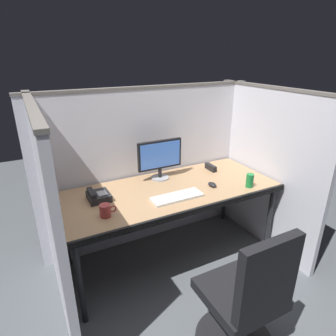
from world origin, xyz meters
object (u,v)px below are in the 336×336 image
Objects in this scene: keyboard_main at (177,197)px; coffee_mug at (106,211)px; monitor_center at (160,157)px; computer_mouse at (212,184)px; red_stapler at (211,167)px; office_chair at (243,311)px; desk_phone at (98,196)px; soda_can at (250,180)px; desk at (171,195)px.

keyboard_main is 3.41× the size of coffee_mug.
monitor_center is 4.48× the size of computer_mouse.
computer_mouse is 0.76× the size of coffee_mug.
computer_mouse is 0.38m from red_stapler.
monitor_center reaches higher than office_chair.
keyboard_main is 0.71m from red_stapler.
keyboard_main is at bearing -24.87° from desk_phone.
office_chair is 1.44m from red_stapler.
soda_can is (0.67, -0.10, 0.05)m from keyboard_main.
soda_can is (0.62, -0.53, -0.15)m from monitor_center.
desk_phone is 1.18m from red_stapler.
red_stapler reaches higher than desk.
computer_mouse is at bearing -47.41° from monitor_center.
desk_phone is at bearing -166.29° from monitor_center.
desk is 0.61m from red_stapler.
monitor_center is at bearing 80.89° from office_chair.
keyboard_main is (0.01, 0.87, 0.39)m from office_chair.
monitor_center reaches higher than red_stapler.
computer_mouse is 0.99m from desk_phone.
monitor_center reaches higher than computer_mouse.
red_stapler is at bearing 32.32° from keyboard_main.
desk_phone is 1.56× the size of soda_can.
office_chair is at bearing -115.87° from red_stapler.
red_stapler is (0.60, 1.25, 0.40)m from office_chair.
desk_phone is at bearing 110.16° from office_chair.
office_chair reaches higher than computer_mouse.
coffee_mug is 0.28m from desk_phone.
computer_mouse is at bearing 60.24° from office_chair.
monitor_center reaches higher than coffee_mug.
coffee_mug is (-0.60, -0.01, 0.04)m from keyboard_main.
office_chair is at bearing -113.17° from computer_mouse.
monitor_center is at bearing 139.82° from soda_can.
keyboard_main is at bearing -101.10° from desk.
office_chair is at bearing -92.53° from monitor_center.
soda_can is at bearing -22.67° from desk.
monitor_center is 0.54m from computer_mouse.
red_stapler is at bearing -4.75° from monitor_center.
desk is 4.42× the size of monitor_center.
soda_can is at bearing -40.18° from monitor_center.
red_stapler is (0.57, 0.21, 0.08)m from desk.
coffee_mug is 1.25m from red_stapler.
monitor_center is 2.87× the size of red_stapler.
computer_mouse is 0.79× the size of soda_can.
office_chair reaches higher than soda_can.
coffee_mug reaches higher than keyboard_main.
keyboard_main is (-0.03, -0.16, 0.06)m from desk.
red_stapler is at bearing 99.03° from soda_can.
computer_mouse is 0.64× the size of red_stapler.
office_chair is (-0.04, -1.03, -0.33)m from desk.
red_stapler is at bearing 17.86° from coffee_mug.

